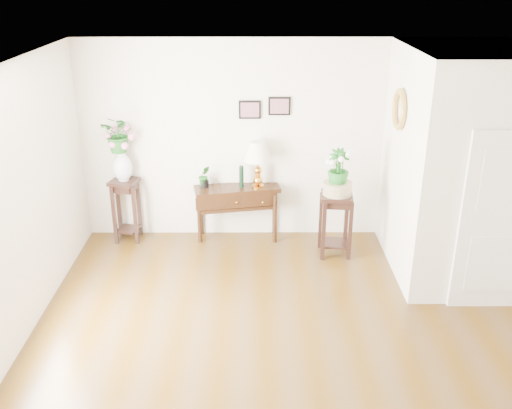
{
  "coord_description": "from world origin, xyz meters",
  "views": [
    {
      "loc": [
        -0.59,
        -4.88,
        3.65
      ],
      "look_at": [
        -0.57,
        1.3,
        1.06
      ],
      "focal_mm": 40.0,
      "sensor_mm": 36.0,
      "label": 1
    }
  ],
  "objects_px": {
    "table_lamp": "(258,163)",
    "plant_stand_b": "(335,224)",
    "console_table": "(237,213)",
    "plant_stand_a": "(127,210)"
  },
  "relations": [
    {
      "from": "console_table",
      "to": "plant_stand_a",
      "type": "distance_m",
      "value": 1.57
    },
    {
      "from": "plant_stand_a",
      "to": "plant_stand_b",
      "type": "relative_size",
      "value": 1.04
    },
    {
      "from": "table_lamp",
      "to": "plant_stand_b",
      "type": "bearing_deg",
      "value": -24.9
    },
    {
      "from": "table_lamp",
      "to": "plant_stand_a",
      "type": "distance_m",
      "value": 1.99
    },
    {
      "from": "console_table",
      "to": "plant_stand_b",
      "type": "height_order",
      "value": "plant_stand_b"
    },
    {
      "from": "table_lamp",
      "to": "plant_stand_a",
      "type": "height_order",
      "value": "table_lamp"
    },
    {
      "from": "console_table",
      "to": "plant_stand_a",
      "type": "height_order",
      "value": "plant_stand_a"
    },
    {
      "from": "plant_stand_b",
      "to": "plant_stand_a",
      "type": "bearing_deg",
      "value": 171.05
    },
    {
      "from": "console_table",
      "to": "table_lamp",
      "type": "xyz_separation_m",
      "value": [
        0.29,
        0.0,
        0.75
      ]
    },
    {
      "from": "table_lamp",
      "to": "plant_stand_b",
      "type": "distance_m",
      "value": 1.35
    }
  ]
}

